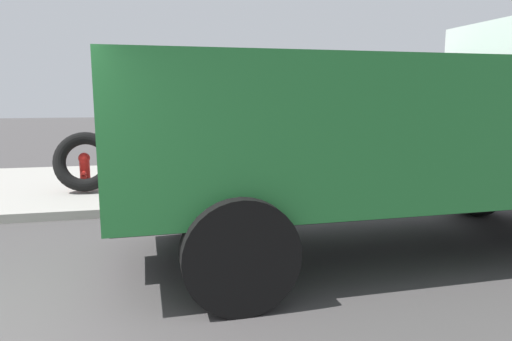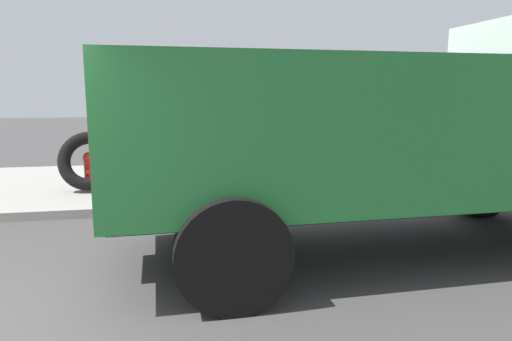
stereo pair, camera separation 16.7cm
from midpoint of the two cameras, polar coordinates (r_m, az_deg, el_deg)
The scene contains 4 objects.
sidewalk_curb at distance 10.48m, azimuth -21.68°, elevation -1.87°, with size 36.00×5.00×0.15m, color #99968E.
fire_hydrant at distance 9.57m, azimuth -21.03°, elevation 0.02°, with size 0.22×0.50×0.74m.
loose_tire at distance 9.40m, azimuth -21.03°, elevation 1.06°, with size 1.17×1.17×0.24m, color black.
dump_truck_green at distance 6.12m, azimuth 18.08°, elevation 5.28°, with size 7.06×2.94×3.00m.
Camera 1 is at (1.65, -3.63, 2.00)m, focal length 32.08 mm.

